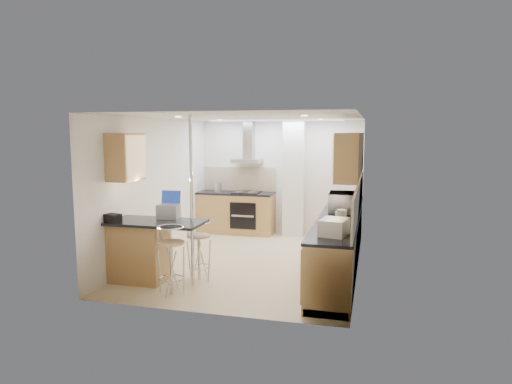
% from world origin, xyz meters
% --- Properties ---
extents(ground, '(4.80, 4.80, 0.00)m').
position_xyz_m(ground, '(0.00, 0.00, 0.00)').
color(ground, '#D0BF8A').
rests_on(ground, ground).
extents(room_shell, '(3.64, 4.84, 2.51)m').
position_xyz_m(room_shell, '(0.32, 0.38, 1.54)').
color(room_shell, white).
rests_on(room_shell, ground).
extents(right_counter, '(0.63, 4.40, 0.92)m').
position_xyz_m(right_counter, '(1.50, 0.00, 0.46)').
color(right_counter, '#AD8245').
rests_on(right_counter, ground).
extents(back_counter, '(1.70, 0.63, 0.92)m').
position_xyz_m(back_counter, '(-0.95, 2.10, 0.46)').
color(back_counter, '#AD8245').
rests_on(back_counter, ground).
extents(peninsula, '(1.47, 0.72, 0.94)m').
position_xyz_m(peninsula, '(-1.12, -1.45, 0.48)').
color(peninsula, '#AD8245').
rests_on(peninsula, ground).
extents(microwave, '(0.43, 0.62, 0.33)m').
position_xyz_m(microwave, '(1.51, 0.08, 1.09)').
color(microwave, white).
rests_on(microwave, right_counter).
extents(laptop, '(0.34, 0.27, 0.22)m').
position_xyz_m(laptop, '(-1.01, -1.22, 1.05)').
color(laptop, '#A5A8AD').
rests_on(laptop, peninsula).
extents(bag, '(0.26, 0.22, 0.12)m').
position_xyz_m(bag, '(-1.67, -1.70, 1.00)').
color(bag, black).
rests_on(bag, peninsula).
extents(bar_stool_near, '(0.52, 0.52, 0.97)m').
position_xyz_m(bar_stool_near, '(-0.68, -1.86, 0.49)').
color(bar_stool_near, tan).
rests_on(bar_stool_near, ground).
extents(bar_stool_end, '(0.53, 0.53, 0.92)m').
position_xyz_m(bar_stool_end, '(-0.53, -1.19, 0.46)').
color(bar_stool_end, tan).
rests_on(bar_stool_end, ground).
extents(jar_a, '(0.15, 0.15, 0.16)m').
position_xyz_m(jar_a, '(1.64, 0.57, 1.00)').
color(jar_a, beige).
rests_on(jar_a, right_counter).
extents(jar_b, '(0.13, 0.13, 0.14)m').
position_xyz_m(jar_b, '(1.60, 1.40, 0.99)').
color(jar_b, beige).
rests_on(jar_b, right_counter).
extents(jar_c, '(0.18, 0.18, 0.22)m').
position_xyz_m(jar_c, '(1.58, -0.91, 1.03)').
color(jar_c, '#B6AE92').
rests_on(jar_c, right_counter).
extents(jar_d, '(0.12, 0.12, 0.12)m').
position_xyz_m(jar_d, '(1.51, -0.54, 0.98)').
color(jar_d, white).
rests_on(jar_d, right_counter).
extents(bread_bin, '(0.39, 0.46, 0.21)m').
position_xyz_m(bread_bin, '(1.53, -1.65, 1.03)').
color(bread_bin, beige).
rests_on(bread_bin, right_counter).
extents(kettle, '(0.16, 0.16, 0.22)m').
position_xyz_m(kettle, '(-1.35, 2.04, 1.03)').
color(kettle, '#ACAEB1').
rests_on(kettle, back_counter).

